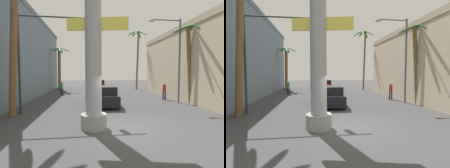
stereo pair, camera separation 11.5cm
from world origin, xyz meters
The scene contains 14 objects.
ground_plane centered at (0.00, 10.00, 0.00)m, with size 89.37×89.37×0.00m, color #424244.
building_left centered at (-10.34, 10.34, 4.53)m, with size 6.36×27.86×9.05m.
building_right centered at (10.34, 6.80, 3.53)m, with size 7.44×19.25×7.04m.
neon_sign_pole centered at (-1.56, 0.01, 4.48)m, with size 3.18×1.22×9.79m.
street_lamp centered at (5.65, 6.18, 4.44)m, with size 2.92×0.28×7.28m.
traffic_light_mast centered at (-4.57, 3.56, 4.42)m, with size 5.22×0.32×6.31m.
car_lead centered at (-0.46, 6.13, 0.70)m, with size 2.20×4.99×1.56m.
car_far centered at (-0.12, 19.04, 0.74)m, with size 2.26×4.46×1.56m.
palm_tree_far_left centered at (-6.03, 18.87, 3.81)m, with size 3.00×3.03×6.49m.
palm_tree_far_right centered at (6.05, 19.10, 6.41)m, with size 3.38×3.35×9.40m.
palm_tree_near_right centered at (6.63, 5.41, 4.29)m, with size 2.86×3.00×6.67m.
palm_tree_near_left centered at (-5.99, 2.76, 5.82)m, with size 3.35×3.32×9.53m.
pedestrian_far_left centered at (-4.97, 13.50, 0.97)m, with size 0.45×0.45×1.66m.
pedestrian_mid_right centered at (5.66, 8.10, 0.97)m, with size 0.41×0.41×1.67m.
Camera 1 is at (-1.83, -8.18, 2.64)m, focal length 28.00 mm.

